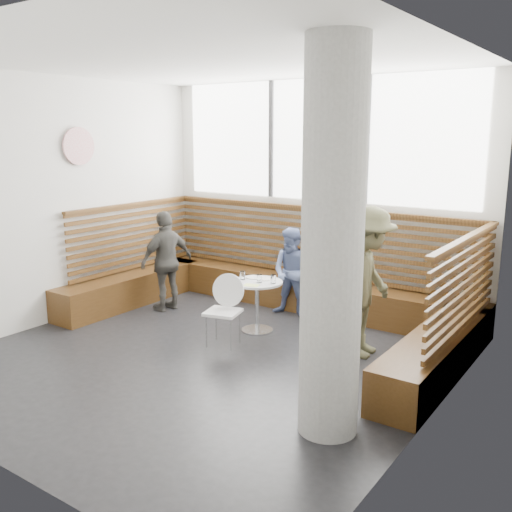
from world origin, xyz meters
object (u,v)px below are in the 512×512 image
Objects in this scene: cafe_chair at (226,305)px; child_back at (293,272)px; concrete_column at (332,245)px; adult_man at (367,282)px; child_left at (167,261)px; cafe_table at (257,295)px.

cafe_chair is 1.39m from child_back.
adult_man is at bearing 104.41° from concrete_column.
cafe_chair is 0.68× the size of child_back.
child_back is 0.86× the size of child_left.
child_left is (-3.01, -0.03, -0.14)m from adult_man.
cafe_table is 0.54× the size of child_back.
concrete_column is at bearing -44.01° from cafe_chair.
cafe_chair reaches higher than cafe_table.
cafe_table is 0.46× the size of child_left.
cafe_chair is 0.59× the size of child_left.
cafe_chair is at bearing 109.59° from adult_man.
concrete_column is 2.26× the size of child_left.
concrete_column is at bearing 74.97° from child_left.
child_back is at bearing 58.72° from adult_man.
adult_man is at bearing 101.92° from child_left.
child_left is (-3.46, 1.72, -0.89)m from concrete_column.
adult_man is at bearing 2.18° from cafe_table.
child_left is at bearing 179.14° from cafe_table.
adult_man reaches higher than cafe_table.
adult_man is 1.20× the size of child_left.
child_left is (-1.61, -0.78, 0.10)m from child_back.
cafe_chair is 0.49× the size of adult_man.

